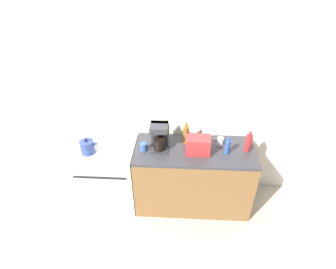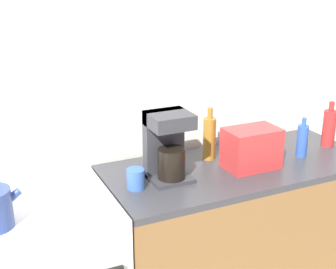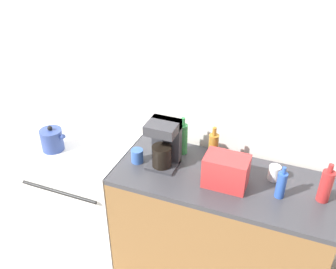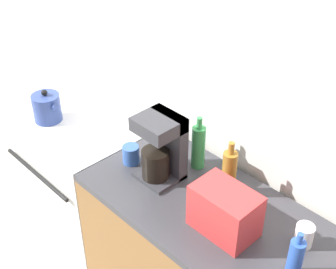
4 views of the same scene
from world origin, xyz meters
name	(u,v)px [view 1 (image 1 of 4)]	position (x,y,z in m)	size (l,w,h in m)	color
ground_plane	(152,217)	(0.00, 0.00, 0.00)	(12.00, 12.00, 0.00)	beige
wall_back	(154,105)	(0.00, 0.70, 1.30)	(8.00, 0.05, 2.60)	silver
stove	(109,173)	(-0.59, 0.32, 0.46)	(0.74, 0.68, 0.90)	silver
counter_block	(193,177)	(0.53, 0.32, 0.45)	(1.47, 0.64, 0.90)	brown
kettle	(88,147)	(-0.75, 0.19, 0.99)	(0.21, 0.16, 0.20)	#33478C
toaster	(198,145)	(0.55, 0.26, 1.01)	(0.28, 0.18, 0.22)	red
coffee_maker	(159,136)	(0.10, 0.33, 1.08)	(0.21, 0.20, 0.35)	#333338
bottle_amber	(186,135)	(0.41, 0.46, 1.03)	(0.07, 0.07, 0.30)	#9E6B23
bottle_blue	(227,147)	(0.90, 0.27, 1.00)	(0.06, 0.06, 0.23)	#2D56B7
bottle_green	(166,132)	(0.17, 0.51, 1.03)	(0.07, 0.07, 0.29)	#338C47
bottle_red	(248,143)	(1.16, 0.34, 1.02)	(0.08, 0.08, 0.27)	#B72828
cup_white	(220,141)	(0.84, 0.44, 0.95)	(0.08, 0.08, 0.10)	white
cup_blue	(144,147)	(-0.09, 0.28, 0.95)	(0.09, 0.09, 0.10)	#3860B2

